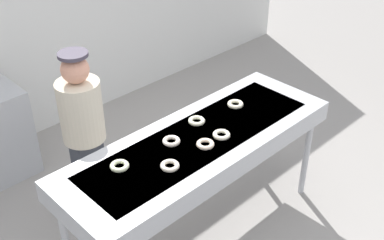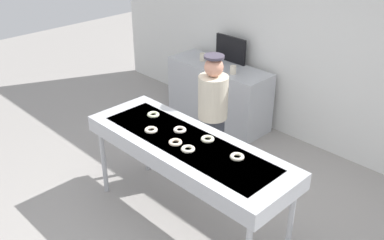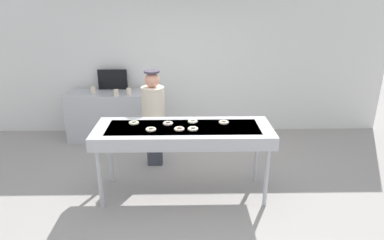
{
  "view_description": "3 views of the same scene",
  "coord_description": "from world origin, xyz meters",
  "px_view_note": "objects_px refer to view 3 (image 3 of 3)",
  "views": [
    {
      "loc": [
        -2.15,
        -2.13,
        3.1
      ],
      "look_at": [
        0.01,
        0.1,
        1.11
      ],
      "focal_mm": 44.69,
      "sensor_mm": 36.0,
      "label": 1
    },
    {
      "loc": [
        2.7,
        -2.6,
        3.23
      ],
      "look_at": [
        -0.02,
        0.08,
        1.22
      ],
      "focal_mm": 40.62,
      "sensor_mm": 36.0,
      "label": 2
    },
    {
      "loc": [
        0.04,
        -4.16,
        2.65
      ],
      "look_at": [
        0.12,
        0.01,
        1.1
      ],
      "focal_mm": 31.57,
      "sensor_mm": 36.0,
      "label": 3
    }
  ],
  "objects_px": {
    "paper_cup_2": "(116,93)",
    "sugar_donut_1": "(193,121)",
    "sugar_donut_0": "(168,123)",
    "paper_cup_1": "(93,90)",
    "sugar_donut_3": "(179,129)",
    "sugar_donut_5": "(193,129)",
    "sugar_donut_4": "(134,123)",
    "worker_baker": "(153,112)",
    "paper_cup_0": "(129,91)",
    "sugar_donut_2": "(151,129)",
    "menu_display": "(113,79)",
    "fryer_conveyor": "(183,133)",
    "prep_counter": "(113,116)",
    "sugar_donut_6": "(224,122)"
  },
  "relations": [
    {
      "from": "paper_cup_2",
      "to": "sugar_donut_1",
      "type": "bearing_deg",
      "value": -50.2
    },
    {
      "from": "sugar_donut_0",
      "to": "paper_cup_1",
      "type": "bearing_deg",
      "value": 128.32
    },
    {
      "from": "sugar_donut_1",
      "to": "sugar_donut_3",
      "type": "xyz_separation_m",
      "value": [
        -0.18,
        -0.28,
        0.0
      ]
    },
    {
      "from": "sugar_donut_5",
      "to": "sugar_donut_4",
      "type": "bearing_deg",
      "value": 163.56
    },
    {
      "from": "sugar_donut_3",
      "to": "sugar_donut_4",
      "type": "relative_size",
      "value": 1.0
    },
    {
      "from": "worker_baker",
      "to": "paper_cup_0",
      "type": "bearing_deg",
      "value": -70.64
    },
    {
      "from": "sugar_donut_2",
      "to": "menu_display",
      "type": "relative_size",
      "value": 0.24
    },
    {
      "from": "sugar_donut_3",
      "to": "menu_display",
      "type": "relative_size",
      "value": 0.24
    },
    {
      "from": "fryer_conveyor",
      "to": "sugar_donut_1",
      "type": "height_order",
      "value": "sugar_donut_1"
    },
    {
      "from": "fryer_conveyor",
      "to": "prep_counter",
      "type": "relative_size",
      "value": 1.42
    },
    {
      "from": "sugar_donut_6",
      "to": "worker_baker",
      "type": "distance_m",
      "value": 1.3
    },
    {
      "from": "sugar_donut_4",
      "to": "menu_display",
      "type": "height_order",
      "value": "menu_display"
    },
    {
      "from": "paper_cup_2",
      "to": "menu_display",
      "type": "xyz_separation_m",
      "value": [
        -0.15,
        0.46,
        0.14
      ]
    },
    {
      "from": "fryer_conveyor",
      "to": "sugar_donut_0",
      "type": "xyz_separation_m",
      "value": [
        -0.21,
        0.09,
        0.11
      ]
    },
    {
      "from": "sugar_donut_0",
      "to": "sugar_donut_6",
      "type": "xyz_separation_m",
      "value": [
        0.76,
        0.03,
        0.0
      ]
    },
    {
      "from": "worker_baker",
      "to": "paper_cup_2",
      "type": "bearing_deg",
      "value": -58.84
    },
    {
      "from": "sugar_donut_0",
      "to": "fryer_conveyor",
      "type": "bearing_deg",
      "value": -24.45
    },
    {
      "from": "sugar_donut_5",
      "to": "sugar_donut_6",
      "type": "distance_m",
      "value": 0.48
    },
    {
      "from": "sugar_donut_1",
      "to": "worker_baker",
      "type": "relative_size",
      "value": 0.09
    },
    {
      "from": "sugar_donut_4",
      "to": "paper_cup_1",
      "type": "bearing_deg",
      "value": 118.94
    },
    {
      "from": "sugar_donut_1",
      "to": "prep_counter",
      "type": "xyz_separation_m",
      "value": [
        -1.51,
        1.85,
        -0.56
      ]
    },
    {
      "from": "sugar_donut_0",
      "to": "menu_display",
      "type": "xyz_separation_m",
      "value": [
        -1.17,
        2.17,
        0.09
      ]
    },
    {
      "from": "prep_counter",
      "to": "sugar_donut_6",
      "type": "bearing_deg",
      "value": -44.44
    },
    {
      "from": "fryer_conveyor",
      "to": "sugar_donut_0",
      "type": "relative_size",
      "value": 17.27
    },
    {
      "from": "sugar_donut_3",
      "to": "sugar_donut_1",
      "type": "bearing_deg",
      "value": 56.8
    },
    {
      "from": "sugar_donut_5",
      "to": "menu_display",
      "type": "relative_size",
      "value": 0.24
    },
    {
      "from": "sugar_donut_3",
      "to": "sugar_donut_4",
      "type": "height_order",
      "value": "same"
    },
    {
      "from": "worker_baker",
      "to": "paper_cup_0",
      "type": "xyz_separation_m",
      "value": [
        -0.54,
        1.0,
        0.08
      ]
    },
    {
      "from": "sugar_donut_0",
      "to": "sugar_donut_6",
      "type": "relative_size",
      "value": 1.0
    },
    {
      "from": "fryer_conveyor",
      "to": "paper_cup_2",
      "type": "distance_m",
      "value": 2.18
    },
    {
      "from": "fryer_conveyor",
      "to": "sugar_donut_1",
      "type": "relative_size",
      "value": 17.27
    },
    {
      "from": "menu_display",
      "to": "worker_baker",
      "type": "bearing_deg",
      "value": -56.51
    },
    {
      "from": "sugar_donut_1",
      "to": "sugar_donut_0",
      "type": "bearing_deg",
      "value": -168.53
    },
    {
      "from": "fryer_conveyor",
      "to": "menu_display",
      "type": "distance_m",
      "value": 2.66
    },
    {
      "from": "prep_counter",
      "to": "paper_cup_0",
      "type": "distance_m",
      "value": 0.64
    },
    {
      "from": "sugar_donut_5",
      "to": "worker_baker",
      "type": "xyz_separation_m",
      "value": [
        -0.61,
        1.01,
        -0.12
      ]
    },
    {
      "from": "sugar_donut_5",
      "to": "paper_cup_0",
      "type": "height_order",
      "value": "sugar_donut_5"
    },
    {
      "from": "sugar_donut_0",
      "to": "sugar_donut_2",
      "type": "distance_m",
      "value": 0.3
    },
    {
      "from": "sugar_donut_1",
      "to": "paper_cup_2",
      "type": "bearing_deg",
      "value": 129.8
    },
    {
      "from": "sugar_donut_0",
      "to": "sugar_donut_6",
      "type": "distance_m",
      "value": 0.76
    },
    {
      "from": "sugar_donut_2",
      "to": "sugar_donut_4",
      "type": "xyz_separation_m",
      "value": [
        -0.26,
        0.25,
        0.0
      ]
    },
    {
      "from": "sugar_donut_1",
      "to": "prep_counter",
      "type": "distance_m",
      "value": 2.45
    },
    {
      "from": "sugar_donut_3",
      "to": "prep_counter",
      "type": "bearing_deg",
      "value": 121.99
    },
    {
      "from": "sugar_donut_5",
      "to": "sugar_donut_6",
      "type": "bearing_deg",
      "value": 28.65
    },
    {
      "from": "sugar_donut_5",
      "to": "paper_cup_1",
      "type": "height_order",
      "value": "sugar_donut_5"
    },
    {
      "from": "prep_counter",
      "to": "sugar_donut_1",
      "type": "bearing_deg",
      "value": -50.82
    },
    {
      "from": "sugar_donut_4",
      "to": "prep_counter",
      "type": "height_order",
      "value": "sugar_donut_4"
    },
    {
      "from": "sugar_donut_3",
      "to": "worker_baker",
      "type": "height_order",
      "value": "worker_baker"
    },
    {
      "from": "fryer_conveyor",
      "to": "paper_cup_0",
      "type": "height_order",
      "value": "paper_cup_0"
    },
    {
      "from": "worker_baker",
      "to": "prep_counter",
      "type": "relative_size",
      "value": 0.95
    }
  ]
}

